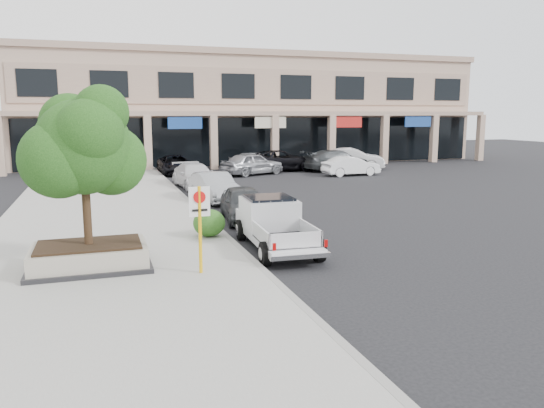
{
  "coord_description": "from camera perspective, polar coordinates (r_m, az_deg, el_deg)",
  "views": [
    {
      "loc": [
        -5.64,
        -13.61,
        4.29
      ],
      "look_at": [
        -0.66,
        1.5,
        1.57
      ],
      "focal_mm": 35.0,
      "sensor_mm": 36.0,
      "label": 1
    }
  ],
  "objects": [
    {
      "name": "lot_car_d",
      "position": [
        40.3,
        1.02,
        4.7
      ],
      "size": [
        5.75,
        2.89,
        1.56
      ],
      "primitive_type": "imported",
      "rotation": [
        0.0,
        0.0,
        1.52
      ],
      "color": "black",
      "rests_on": "ground"
    },
    {
      "name": "lot_car_c",
      "position": [
        40.6,
        7.01,
        4.68
      ],
      "size": [
        5.7,
        2.9,
        1.59
      ],
      "primitive_type": "imported",
      "rotation": [
        0.0,
        0.0,
        1.7
      ],
      "color": "#333638",
      "rests_on": "ground"
    },
    {
      "name": "lot_car_a",
      "position": [
        37.58,
        -2.14,
        4.36
      ],
      "size": [
        5.04,
        3.49,
        1.59
      ],
      "primitive_type": "imported",
      "rotation": [
        0.0,
        0.0,
        1.95
      ],
      "color": "#919398",
      "rests_on": "ground"
    },
    {
      "name": "hedge",
      "position": [
        18.16,
        -6.77,
        -2.04
      ],
      "size": [
        1.1,
        0.99,
        0.93
      ],
      "primitive_type": "ellipsoid",
      "color": "#1B4413",
      "rests_on": "sidewalk"
    },
    {
      "name": "planter",
      "position": [
        15.25,
        -19.03,
        -5.33
      ],
      "size": [
        3.2,
        2.2,
        0.68
      ],
      "color": "black",
      "rests_on": "sidewalk"
    },
    {
      "name": "curb_car_a",
      "position": [
        21.47,
        -3.05,
        0.05
      ],
      "size": [
        2.08,
        4.26,
        1.4
      ],
      "primitive_type": "imported",
      "rotation": [
        0.0,
        0.0,
        -0.11
      ],
      "color": "#2F3234",
      "rests_on": "ground"
    },
    {
      "name": "lot_car_b",
      "position": [
        37.63,
        8.49,
        4.07
      ],
      "size": [
        4.11,
        1.61,
        1.33
      ],
      "primitive_type": "imported",
      "rotation": [
        0.0,
        0.0,
        1.62
      ],
      "color": "white",
      "rests_on": "ground"
    },
    {
      "name": "curb_car_c",
      "position": [
        31.38,
        -8.28,
        3.02
      ],
      "size": [
        2.34,
        4.94,
        1.39
      ],
      "primitive_type": "imported",
      "rotation": [
        0.0,
        0.0,
        0.08
      ],
      "color": "silver",
      "rests_on": "ground"
    },
    {
      "name": "curb_car_d",
      "position": [
        38.76,
        -10.35,
        4.19
      ],
      "size": [
        2.28,
        4.88,
        1.35
      ],
      "primitive_type": "imported",
      "rotation": [
        0.0,
        0.0,
        -0.01
      ],
      "color": "black",
      "rests_on": "ground"
    },
    {
      "name": "lot_car_f",
      "position": [
        41.87,
        8.6,
        4.84
      ],
      "size": [
        5.25,
        3.73,
        1.64
      ],
      "primitive_type": "imported",
      "rotation": [
        0.0,
        0.0,
        1.12
      ],
      "color": "silver",
      "rests_on": "ground"
    },
    {
      "name": "no_parking_sign",
      "position": [
        13.86,
        -7.78,
        -1.45
      ],
      "size": [
        0.55,
        0.09,
        2.3
      ],
      "color": "#F5B50C",
      "rests_on": "sidewalk"
    },
    {
      "name": "strip_mall",
      "position": [
        49.46,
        -2.28,
        10.22
      ],
      "size": [
        40.55,
        12.43,
        9.5
      ],
      "color": "tan",
      "rests_on": "ground"
    },
    {
      "name": "curb_car_b",
      "position": [
        26.26,
        -6.2,
        1.81
      ],
      "size": [
        1.95,
        4.46,
        1.43
      ],
      "primitive_type": "imported",
      "rotation": [
        0.0,
        0.0,
        0.1
      ],
      "color": "#919498",
      "rests_on": "ground"
    },
    {
      "name": "curb",
      "position": [
        20.47,
        -6.33,
        -2.25
      ],
      "size": [
        0.2,
        52.0,
        0.15
      ],
      "primitive_type": "cube",
      "color": "gray",
      "rests_on": "ground"
    },
    {
      "name": "planter_tree",
      "position": [
        14.94,
        -19.13,
        5.8
      ],
      "size": [
        2.9,
        2.55,
        4.0
      ],
      "color": "black",
      "rests_on": "planter"
    },
    {
      "name": "lot_car_e",
      "position": [
        41.06,
        -1.75,
        4.69
      ],
      "size": [
        4.18,
        1.69,
        1.42
      ],
      "primitive_type": "imported",
      "rotation": [
        0.0,
        0.0,
        1.57
      ],
      "color": "#A7ABB0",
      "rests_on": "ground"
    },
    {
      "name": "pickup_truck",
      "position": [
        16.82,
        0.49,
        -2.3
      ],
      "size": [
        2.12,
        5.13,
        1.59
      ],
      "primitive_type": null,
      "rotation": [
        0.0,
        0.0,
        -0.05
      ],
      "color": "silver",
      "rests_on": "ground"
    },
    {
      "name": "ground",
      "position": [
        15.34,
        4.12,
        -6.57
      ],
      "size": [
        120.0,
        120.0,
        0.0
      ],
      "primitive_type": "plane",
      "color": "black",
      "rests_on": "ground"
    },
    {
      "name": "sidewalk",
      "position": [
        20.05,
        -17.46,
        -2.89
      ],
      "size": [
        8.0,
        52.0,
        0.15
      ],
      "primitive_type": "cube",
      "color": "gray",
      "rests_on": "ground"
    }
  ]
}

